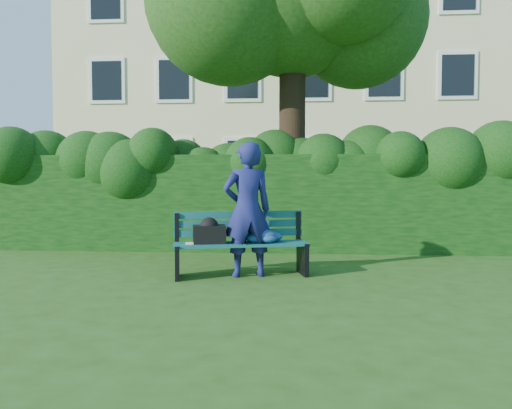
{
  "coord_description": "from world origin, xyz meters",
  "views": [
    {
      "loc": [
        0.62,
        -7.29,
        1.37
      ],
      "look_at": [
        0.0,
        0.6,
        0.95
      ],
      "focal_mm": 35.0,
      "sensor_mm": 36.0,
      "label": 1
    }
  ],
  "objects": [
    {
      "name": "man_reading",
      "position": [
        -0.04,
        -0.43,
        0.93
      ],
      "size": [
        0.79,
        0.64,
        1.87
      ],
      "primitive_type": "imported",
      "rotation": [
        0.0,
        0.0,
        3.46
      ],
      "color": "navy",
      "rests_on": "ground"
    },
    {
      "name": "park_bench",
      "position": [
        -0.15,
        -0.39,
        0.5
      ],
      "size": [
        1.94,
        0.97,
        0.89
      ],
      "rotation": [
        0.0,
        0.0,
        0.24
      ],
      "color": "#0D4443",
      "rests_on": "ground"
    },
    {
      "name": "apartment_building",
      "position": [
        -0.0,
        13.99,
        6.0
      ],
      "size": [
        16.0,
        8.08,
        12.0
      ],
      "color": "beige",
      "rests_on": "ground"
    },
    {
      "name": "ground",
      "position": [
        0.0,
        0.0,
        0.0
      ],
      "size": [
        80.0,
        80.0,
        0.0
      ],
      "primitive_type": "plane",
      "color": "#2A4913",
      "rests_on": "ground"
    },
    {
      "name": "hedge",
      "position": [
        0.0,
        2.2,
        0.9
      ],
      "size": [
        10.0,
        1.0,
        1.8
      ],
      "color": "black",
      "rests_on": "ground"
    }
  ]
}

